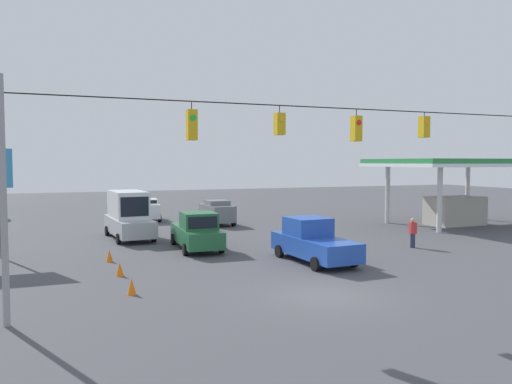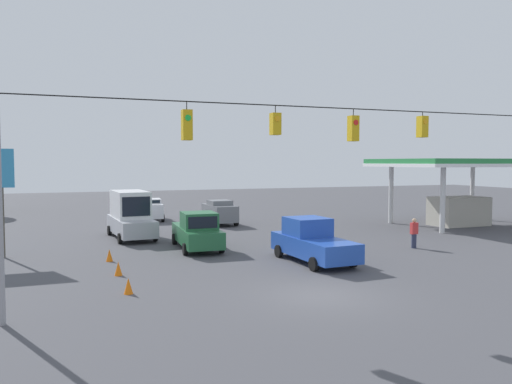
{
  "view_description": "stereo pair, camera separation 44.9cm",
  "coord_description": "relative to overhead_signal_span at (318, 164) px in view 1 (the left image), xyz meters",
  "views": [
    {
      "loc": [
        8.99,
        15.74,
        4.87
      ],
      "look_at": [
        -0.83,
        -8.84,
        3.28
      ],
      "focal_mm": 35.0,
      "sensor_mm": 36.0,
      "label": 1
    },
    {
      "loc": [
        8.57,
        15.9,
        4.87
      ],
      "look_at": [
        -0.83,
        -8.84,
        3.28
      ],
      "focal_mm": 35.0,
      "sensor_mm": 36.0,
      "label": 2
    }
  ],
  "objects": [
    {
      "name": "traffic_cone_third",
      "position": [
        6.65,
        -8.8,
        -4.5
      ],
      "size": [
        0.33,
        0.33,
        0.61
      ],
      "primitive_type": "cone",
      "color": "orange",
      "rests_on": "ground_plane"
    },
    {
      "name": "pedestrian",
      "position": [
        -9.82,
        -6.62,
        -3.95
      ],
      "size": [
        0.4,
        0.28,
        1.7
      ],
      "color": "#2D334C",
      "rests_on": "ground_plane"
    },
    {
      "name": "pickup_truck_green_withflow_mid",
      "position": [
        1.75,
        -10.69,
        -3.83
      ],
      "size": [
        2.37,
        5.64,
        2.12
      ],
      "color": "#236038",
      "rests_on": "ground_plane"
    },
    {
      "name": "traffic_cone_second",
      "position": [
        6.54,
        -5.47,
        -4.5
      ],
      "size": [
        0.33,
        0.33,
        0.61
      ],
      "primitive_type": "cone",
      "color": "orange",
      "rests_on": "ground_plane"
    },
    {
      "name": "sedan_white_withflow_deep",
      "position": [
        2.03,
        -25.58,
        -3.85
      ],
      "size": [
        2.27,
        4.4,
        1.82
      ],
      "color": "silver",
      "rests_on": "ground_plane"
    },
    {
      "name": "overhead_signal_span",
      "position": [
        0.0,
        0.0,
        0.0
      ],
      "size": [
        21.14,
        0.38,
        7.42
      ],
      "color": "#939399",
      "rests_on": "ground_plane"
    },
    {
      "name": "pickup_truck_blue_crossing_near",
      "position": [
        -2.65,
        -5.23,
        -3.83
      ],
      "size": [
        2.46,
        5.56,
        2.12
      ],
      "color": "#234CB2",
      "rests_on": "ground_plane"
    },
    {
      "name": "box_truck_silver_withflow_far",
      "position": [
        4.74,
        -16.23,
        -3.32
      ],
      "size": [
        2.68,
        6.16,
        3.02
      ],
      "color": "#A8AAB2",
      "rests_on": "ground_plane"
    },
    {
      "name": "ground_plane",
      "position": [
        -0.05,
        0.51,
        -4.8
      ],
      "size": [
        140.0,
        140.0,
        0.0
      ],
      "primitive_type": "plane",
      "color": "#47474C"
    },
    {
      "name": "traffic_cone_nearest",
      "position": [
        6.48,
        -2.24,
        -4.5
      ],
      "size": [
        0.33,
        0.33,
        0.61
      ],
      "primitive_type": "cone",
      "color": "orange",
      "rests_on": "ground_plane"
    },
    {
      "name": "gas_station",
      "position": [
        -19.72,
        -13.83,
        -1.06
      ],
      "size": [
        11.93,
        8.44,
        5.12
      ],
      "color": "#288442",
      "rests_on": "ground_plane"
    },
    {
      "name": "sedan_grey_oncoming_deep",
      "position": [
        -2.56,
        -20.72,
        -3.81
      ],
      "size": [
        2.13,
        3.91,
        1.92
      ],
      "color": "slate",
      "rests_on": "ground_plane"
    }
  ]
}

